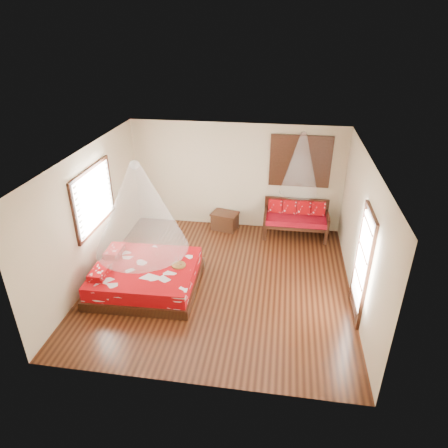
{
  "coord_description": "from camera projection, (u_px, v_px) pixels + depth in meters",
  "views": [
    {
      "loc": [
        1.15,
        -7.01,
        5.05
      ],
      "look_at": [
        0.01,
        0.5,
        1.15
      ],
      "focal_mm": 32.0,
      "sensor_mm": 36.0,
      "label": 1
    }
  ],
  "objects": [
    {
      "name": "glazed_door",
      "position": [
        362.0,
        266.0,
        7.24
      ],
      "size": [
        0.08,
        1.02,
        2.16
      ],
      "color": "black",
      "rests_on": "floor"
    },
    {
      "name": "mosquito_net_daybed",
      "position": [
        301.0,
        164.0,
        9.47
      ],
      "size": [
        0.93,
        0.93,
        1.5
      ],
      "primitive_type": "cone",
      "color": "white",
      "rests_on": "ceiling"
    },
    {
      "name": "wine_tray",
      "position": [
        179.0,
        263.0,
        8.25
      ],
      "size": [
        0.3,
        0.3,
        0.24
      ],
      "rotation": [
        0.0,
        0.0,
        0.17
      ],
      "color": "brown",
      "rests_on": "bed"
    },
    {
      "name": "bed",
      "position": [
        145.0,
        276.0,
        8.36
      ],
      "size": [
        2.21,
        2.01,
        0.64
      ],
      "rotation": [
        0.0,
        0.0,
        0.03
      ],
      "color": "black",
      "rests_on": "floor"
    },
    {
      "name": "room",
      "position": [
        220.0,
        224.0,
        7.98
      ],
      "size": [
        5.54,
        5.54,
        2.84
      ],
      "color": "black",
      "rests_on": "ground"
    },
    {
      "name": "storage_chest",
      "position": [
        225.0,
        221.0,
        10.71
      ],
      "size": [
        0.78,
        0.65,
        0.47
      ],
      "rotation": [
        0.0,
        0.0,
        -0.25
      ],
      "color": "black",
      "rests_on": "floor"
    },
    {
      "name": "window_left",
      "position": [
        94.0,
        198.0,
        8.39
      ],
      "size": [
        0.1,
        1.74,
        1.34
      ],
      "color": "black",
      "rests_on": "wall_left"
    },
    {
      "name": "shutter_panel",
      "position": [
        300.0,
        161.0,
        9.93
      ],
      "size": [
        1.52,
        0.06,
        1.32
      ],
      "color": "black",
      "rests_on": "wall_back"
    },
    {
      "name": "daybed",
      "position": [
        296.0,
        217.0,
        10.26
      ],
      "size": [
        1.64,
        0.73,
        0.94
      ],
      "color": "black",
      "rests_on": "floor"
    },
    {
      "name": "mosquito_net_main",
      "position": [
        139.0,
        207.0,
        7.63
      ],
      "size": [
        1.83,
        1.83,
        1.8
      ],
      "primitive_type": "cone",
      "color": "white",
      "rests_on": "ceiling"
    }
  ]
}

